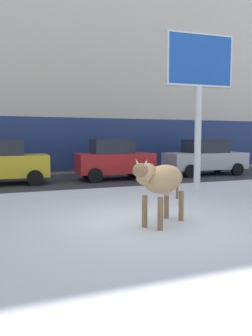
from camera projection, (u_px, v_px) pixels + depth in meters
The scene contains 9 objects.
ground_plane at pixel (147, 222), 7.59m from camera, with size 120.00×120.00×0.00m, color white.
road_strip at pixel (74, 180), 15.19m from camera, with size 60.00×5.60×0.01m, color #333338.
building_facade at pixel (53, 62), 19.79m from camera, with size 44.00×6.10×13.00m.
cow_tan at pixel (162, 181), 7.32m from camera, with size 1.81×1.40×1.54m.
billboard at pixel (199, 70), 11.62m from camera, with size 2.53×0.38×5.56m.
car_yellow_hatchback at pixel (4, 162), 13.68m from camera, with size 3.55×2.01×1.86m.
car_red_hatchback at pixel (114, 160), 15.30m from camera, with size 3.55×2.01×1.86m.
car_silver_sedan at pixel (205, 157), 17.24m from camera, with size 4.25×2.09×1.84m.
pedestrian_by_cars at pixel (97, 157), 18.42m from camera, with size 0.36×0.24×1.73m.
Camera 1 is at (-3.10, -6.79, 1.95)m, focal length 35.31 mm.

